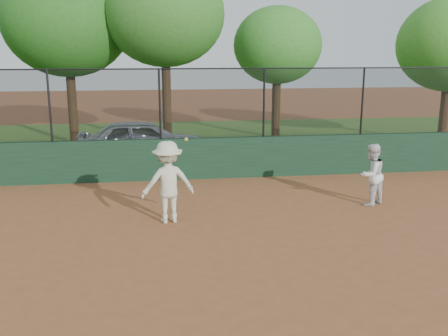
{
  "coord_description": "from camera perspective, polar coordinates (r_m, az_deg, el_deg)",
  "views": [
    {
      "loc": [
        -0.65,
        -8.2,
        3.69
      ],
      "look_at": [
        0.8,
        2.2,
        1.2
      ],
      "focal_mm": 40.0,
      "sensor_mm": 36.0,
      "label": 1
    }
  ],
  "objects": [
    {
      "name": "ground",
      "position": [
        9.02,
        -3.16,
        -10.84
      ],
      "size": [
        80.0,
        80.0,
        0.0
      ],
      "primitive_type": "plane",
      "color": "brown",
      "rests_on": "ground"
    },
    {
      "name": "back_wall",
      "position": [
        14.55,
        -5.19,
        1.02
      ],
      "size": [
        26.0,
        0.2,
        1.2
      ],
      "primitive_type": "cube",
      "color": "#1B3D26",
      "rests_on": "ground"
    },
    {
      "name": "grass_strip",
      "position": [
        20.55,
        -6.0,
        2.93
      ],
      "size": [
        36.0,
        12.0,
        0.01
      ],
      "primitive_type": "cube",
      "color": "#2F561B",
      "rests_on": "ground"
    },
    {
      "name": "parked_car",
      "position": [
        16.88,
        -9.16,
        3.08
      ],
      "size": [
        4.36,
        1.9,
        1.46
      ],
      "primitive_type": "imported",
      "rotation": [
        0.0,
        0.0,
        1.61
      ],
      "color": "#A6AAB0",
      "rests_on": "ground"
    },
    {
      "name": "player_second",
      "position": [
        12.56,
        16.46,
        -0.73
      ],
      "size": [
        0.92,
        0.87,
        1.51
      ],
      "primitive_type": "imported",
      "rotation": [
        0.0,
        0.0,
        3.68
      ],
      "color": "white",
      "rests_on": "ground"
    },
    {
      "name": "player_main",
      "position": [
        10.88,
        -6.43,
        -1.61
      ],
      "size": [
        1.28,
        0.89,
        1.9
      ],
      "color": "beige",
      "rests_on": "ground"
    },
    {
      "name": "fence_assembly",
      "position": [
        14.29,
        -5.45,
        7.44
      ],
      "size": [
        26.0,
        0.06,
        2.0
      ],
      "color": "black",
      "rests_on": "back_wall"
    },
    {
      "name": "tree_1",
      "position": [
        20.77,
        -17.54,
        15.64
      ],
      "size": [
        4.87,
        4.43,
        6.86
      ],
      "color": "#472F18",
      "rests_on": "ground"
    },
    {
      "name": "tree_2",
      "position": [
        19.67,
        -6.81,
        17.03
      ],
      "size": [
        4.56,
        4.14,
        6.97
      ],
      "color": "#462F19",
      "rests_on": "ground"
    },
    {
      "name": "tree_3",
      "position": [
        21.33,
        6.14,
        13.73
      ],
      "size": [
        3.68,
        3.35,
        5.47
      ],
      "color": "#3E2914",
      "rests_on": "ground"
    }
  ]
}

